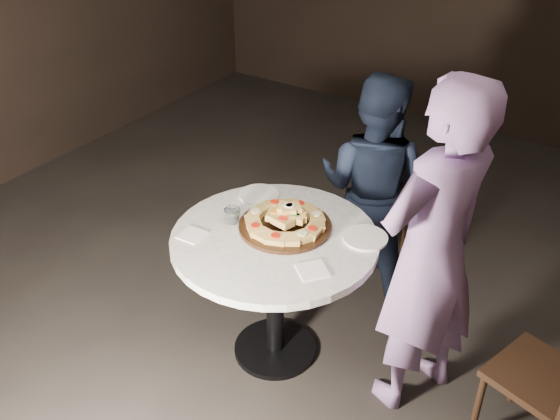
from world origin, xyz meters
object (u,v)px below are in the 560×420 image
object	(u,v)px
water_glass	(232,216)
diner_navy	(372,187)
table	(275,259)
chair_far	(394,195)
focaccia_pile	(286,219)
serving_board	(285,226)
diner_teal	(431,255)

from	to	relation	value
water_glass	diner_navy	world-z (taller)	diner_navy
table	chair_far	xyz separation A→B (m)	(0.12, 1.26, -0.20)
table	diner_navy	bearing A→B (deg)	81.14
focaccia_pile	serving_board	bearing A→B (deg)	-137.54
water_glass	diner_navy	size ratio (longest dim) A/B	0.06
focaccia_pile	diner_teal	distance (m)	0.76
chair_far	serving_board	bearing A→B (deg)	93.49
table	diner_teal	size ratio (longest dim) A/B	0.66
water_glass	diner_teal	xyz separation A→B (m)	(1.01, 0.19, 0.04)
water_glass	diner_navy	xyz separation A→B (m)	(0.39, 0.88, -0.12)
diner_navy	chair_far	bearing A→B (deg)	-92.41
chair_far	diner_navy	distance (m)	0.48
diner_teal	chair_far	bearing A→B (deg)	-126.66
table	serving_board	size ratio (longest dim) A/B	2.42
diner_navy	table	bearing A→B (deg)	76.83
chair_far	water_glass	bearing A→B (deg)	82.91
serving_board	table	bearing A→B (deg)	-91.79
water_glass	chair_far	size ratio (longest dim) A/B	0.11
diner_teal	serving_board	bearing A→B (deg)	-61.37
water_glass	chair_far	bearing A→B (deg)	73.63
focaccia_pile	water_glass	bearing A→B (deg)	-156.26
chair_far	focaccia_pile	bearing A→B (deg)	93.64
table	diner_navy	size ratio (longest dim) A/B	0.81
diner_navy	diner_teal	xyz separation A→B (m)	(0.63, -0.69, 0.17)
table	focaccia_pile	xyz separation A→B (m)	(0.01, 0.10, 0.20)
table	serving_board	bearing A→B (deg)	88.21
diner_navy	diner_teal	distance (m)	0.95
serving_board	diner_navy	world-z (taller)	diner_navy
table	serving_board	xyz separation A→B (m)	(0.00, 0.09, 0.16)
serving_board	focaccia_pile	bearing A→B (deg)	42.46
diner_navy	serving_board	bearing A→B (deg)	75.98
focaccia_pile	diner_teal	world-z (taller)	diner_teal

